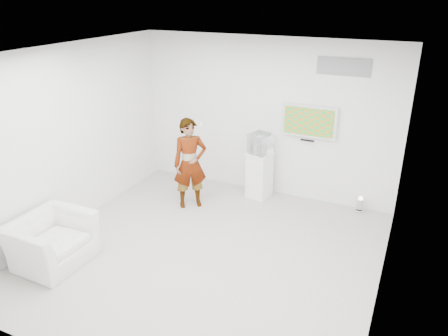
% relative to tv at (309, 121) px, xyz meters
% --- Properties ---
extents(room, '(5.01, 5.01, 3.00)m').
position_rel_tv_xyz_m(room, '(-0.85, -2.45, -0.05)').
color(room, beige).
rests_on(room, ground).
extents(tv, '(1.00, 0.08, 0.60)m').
position_rel_tv_xyz_m(tv, '(0.00, 0.00, 0.00)').
color(tv, silver).
rests_on(tv, room).
extents(logo_decal, '(0.90, 0.02, 0.30)m').
position_rel_tv_xyz_m(logo_decal, '(0.50, 0.04, 1.00)').
color(logo_decal, gray).
rests_on(logo_decal, room).
extents(person, '(0.73, 0.70, 1.67)m').
position_rel_tv_xyz_m(person, '(-1.84, -1.15, -0.71)').
color(person, white).
rests_on(person, room).
extents(armchair, '(0.98, 1.11, 0.71)m').
position_rel_tv_xyz_m(armchair, '(-2.81, -3.61, -1.20)').
color(armchair, white).
rests_on(armchair, room).
extents(pedestal, '(0.52, 0.52, 0.90)m').
position_rel_tv_xyz_m(pedestal, '(-0.83, -0.26, -1.10)').
color(pedestal, white).
rests_on(pedestal, room).
extents(floor_uplight, '(0.23, 0.23, 0.30)m').
position_rel_tv_xyz_m(floor_uplight, '(1.07, -0.12, -1.40)').
color(floor_uplight, silver).
rests_on(floor_uplight, room).
extents(vitrine, '(0.48, 0.48, 0.38)m').
position_rel_tv_xyz_m(vitrine, '(-0.83, -0.26, -0.47)').
color(vitrine, white).
rests_on(vitrine, pedestal).
extents(console, '(0.11, 0.15, 0.20)m').
position_rel_tv_xyz_m(console, '(-0.83, -0.26, -0.55)').
color(console, white).
rests_on(console, pedestal).
extents(wii_remote, '(0.08, 0.14, 0.04)m').
position_rel_tv_xyz_m(wii_remote, '(-1.74, -0.87, -0.04)').
color(wii_remote, white).
rests_on(wii_remote, person).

